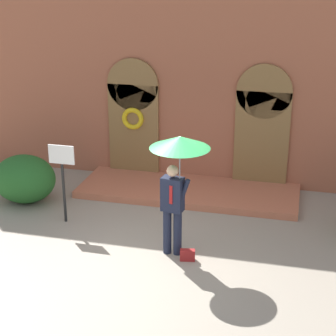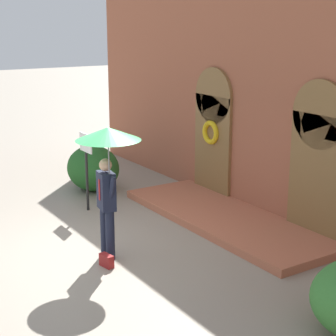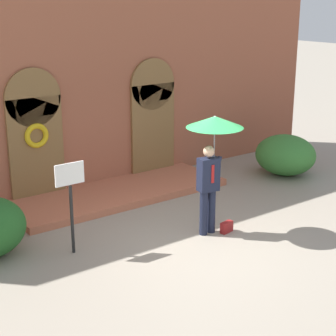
{
  "view_description": "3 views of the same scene",
  "coord_description": "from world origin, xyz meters",
  "px_view_note": "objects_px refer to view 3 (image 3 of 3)",
  "views": [
    {
      "loc": [
        2.51,
        -9.06,
        5.34
      ],
      "look_at": [
        -0.06,
        1.29,
        1.31
      ],
      "focal_mm": 60.0,
      "sensor_mm": 36.0,
      "label": 1
    },
    {
      "loc": [
        8.62,
        -3.9,
        4.05
      ],
      "look_at": [
        0.17,
        1.53,
        1.41
      ],
      "focal_mm": 60.0,
      "sensor_mm": 36.0,
      "label": 2
    },
    {
      "loc": [
        -6.45,
        -7.64,
        4.55
      ],
      "look_at": [
        0.18,
        1.33,
        1.1
      ],
      "focal_mm": 60.0,
      "sensor_mm": 36.0,
      "label": 3
    }
  ],
  "objects_px": {
    "sign_post": "(71,193)",
    "shrub_right": "(285,155)",
    "handbag": "(227,227)",
    "person_with_umbrella": "(213,139)"
  },
  "relations": [
    {
      "from": "handbag",
      "to": "sign_post",
      "type": "relative_size",
      "value": 0.16
    },
    {
      "from": "sign_post",
      "to": "person_with_umbrella",
      "type": "bearing_deg",
      "value": -16.72
    },
    {
      "from": "person_with_umbrella",
      "to": "handbag",
      "type": "height_order",
      "value": "person_with_umbrella"
    },
    {
      "from": "handbag",
      "to": "shrub_right",
      "type": "height_order",
      "value": "shrub_right"
    },
    {
      "from": "sign_post",
      "to": "shrub_right",
      "type": "bearing_deg",
      "value": 8.04
    },
    {
      "from": "person_with_umbrella",
      "to": "shrub_right",
      "type": "xyz_separation_m",
      "value": [
        4.06,
        1.74,
        -1.39
      ]
    },
    {
      "from": "person_with_umbrella",
      "to": "sign_post",
      "type": "xyz_separation_m",
      "value": [
        -2.65,
        0.8,
        -0.75
      ]
    },
    {
      "from": "sign_post",
      "to": "shrub_right",
      "type": "xyz_separation_m",
      "value": [
        6.71,
        0.95,
        -0.64
      ]
    },
    {
      "from": "shrub_right",
      "to": "sign_post",
      "type": "bearing_deg",
      "value": -171.96
    },
    {
      "from": "person_with_umbrella",
      "to": "sign_post",
      "type": "distance_m",
      "value": 2.86
    }
  ]
}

